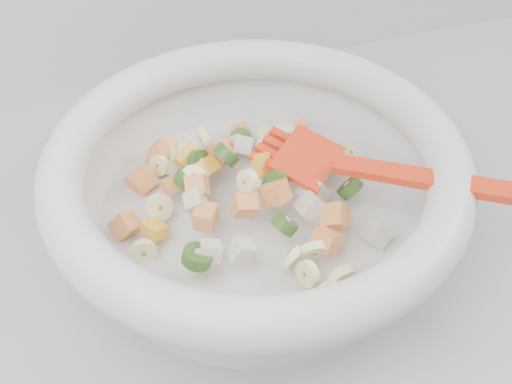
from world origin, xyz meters
name	(u,v)px	position (x,y,z in m)	size (l,w,h in m)	color
mixing_bowl	(256,183)	(0.13, 1.45, 0.96)	(0.42, 0.39, 0.12)	silver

